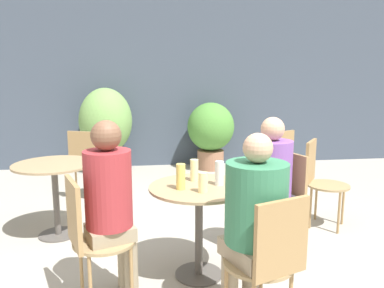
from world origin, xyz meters
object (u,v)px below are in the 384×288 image
seated_person_1 (254,216)px  beer_glass_3 (204,182)px  bistro_chair_4 (319,175)px  potted_plant_0 (106,124)px  potted_plant_1 (211,130)px  beer_glass_1 (194,170)px  bistro_chair_1 (270,255)px  bistro_chair_0 (89,231)px  seated_person_2 (269,176)px  bistro_chair_5 (87,159)px  bistro_chair_2 (282,194)px  beer_glass_0 (219,173)px  cafe_table_near (199,206)px  beer_glass_2 (181,177)px  bistro_chair_3 (277,159)px  cafe_table_far (55,179)px  seated_person_0 (110,196)px

seated_person_1 → beer_glass_3: bearing=-85.1°
bistro_chair_4 → potted_plant_0: bearing=79.7°
potted_plant_0 → potted_plant_1: 1.71m
seated_person_1 → beer_glass_1: 0.83m
beer_glass_1 → bistro_chair_1: bearing=-71.9°
potted_plant_0 → bistro_chair_0: bearing=-86.6°
seated_person_1 → seated_person_2: seated_person_1 is taller
seated_person_2 → beer_glass_3: (-0.62, -0.39, 0.08)m
seated_person_1 → potted_plant_1: bearing=-117.3°
bistro_chair_5 → bistro_chair_4: bearing=177.9°
seated_person_2 → bistro_chair_2: bearing=90.0°
beer_glass_0 → bistro_chair_2: bearing=24.5°
beer_glass_3 → cafe_table_near: bearing=93.7°
cafe_table_near → bistro_chair_1: size_ratio=0.85×
seated_person_1 → bistro_chair_1: bearing=90.0°
bistro_chair_4 → beer_glass_2: size_ratio=4.69×
bistro_chair_3 → potted_plant_0: (-2.22, 1.74, 0.26)m
bistro_chair_2 → potted_plant_1: bearing=160.6°
cafe_table_far → bistro_chair_1: bistro_chair_1 is taller
beer_glass_0 → cafe_table_far: bearing=147.0°
bistro_chair_3 → seated_person_1: seated_person_1 is taller
seated_person_1 → beer_glass_3: 0.53m
bistro_chair_2 → potted_plant_0: bearing=-171.1°
bistro_chair_1 → beer_glass_2: 0.88m
bistro_chair_5 → potted_plant_0: (0.11, 1.44, 0.26)m
seated_person_1 → beer_glass_0: 0.65m
bistro_chair_2 → seated_person_0: bearing=-90.0°
seated_person_0 → seated_person_1: bearing=-134.9°
bistro_chair_4 → bistro_chair_5: bearing=102.5°
potted_plant_0 → beer_glass_1: bearing=-73.3°
cafe_table_near → bistro_chair_3: size_ratio=0.85×
bistro_chair_5 → beer_glass_2: beer_glass_2 is taller
beer_glass_1 → beer_glass_3: (0.02, -0.31, -0.01)m
beer_glass_2 → cafe_table_near: bearing=22.7°
potted_plant_0 → bistro_chair_2: bearing=-60.6°
bistro_chair_2 → beer_glass_3: 0.92m
bistro_chair_1 → bistro_chair_5: same height
cafe_table_far → seated_person_2: (1.88, -0.69, 0.15)m
bistro_chair_2 → beer_glass_3: bearing=-80.3°
seated_person_0 → seated_person_1: seated_person_0 is taller
seated_person_0 → beer_glass_2: (0.49, 0.18, 0.07)m
cafe_table_near → bistro_chair_3: bistro_chair_3 is taller
bistro_chair_4 → beer_glass_0: 1.51m
cafe_table_near → beer_glass_2: (-0.14, -0.06, 0.25)m
cafe_table_far → bistro_chair_4: (2.63, -0.08, -0.04)m
bistro_chair_1 → beer_glass_0: size_ratio=4.78×
bistro_chair_2 → cafe_table_near: bearing=-90.0°
cafe_table_far → beer_glass_3: bearing=-40.5°
cafe_table_far → bistro_chair_3: bistro_chair_3 is taller
bistro_chair_4 → beer_glass_3: 1.71m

